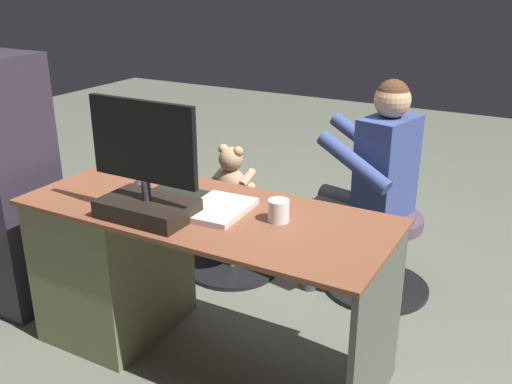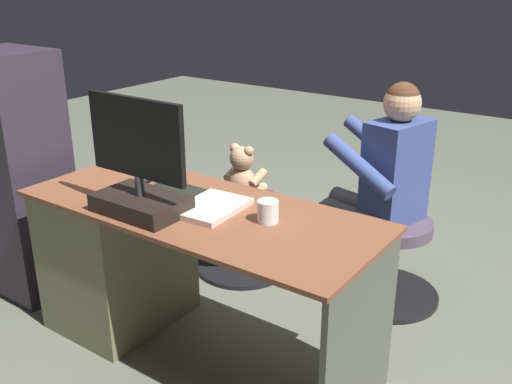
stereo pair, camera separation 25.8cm
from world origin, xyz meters
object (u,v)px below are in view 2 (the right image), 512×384
object	(u,v)px
visitor_chair	(388,255)
computer_mouse	(145,178)
desk	(132,253)
keyboard	(192,195)
tv_remote	(128,192)
person	(379,177)
teddy_bear	(243,174)
monitor	(139,178)
office_chair_teddy	(242,230)
cup	(268,211)

from	to	relation	value
visitor_chair	computer_mouse	bearing A→B (deg)	44.39
desk	keyboard	distance (m)	0.48
tv_remote	person	distance (m)	1.22
teddy_bear	person	bearing A→B (deg)	-167.79
monitor	office_chair_teddy	xyz separation A→B (m)	(0.18, -0.91, -0.62)
keyboard	computer_mouse	size ratio (longest dim) A/B	4.38
keyboard	visitor_chair	distance (m)	1.14
monitor	cup	distance (m)	0.52
desk	computer_mouse	size ratio (longest dim) A/B	16.10
desk	person	world-z (taller)	person
monitor	person	size ratio (longest dim) A/B	0.42
desk	monitor	bearing A→B (deg)	148.12
cup	tv_remote	size ratio (longest dim) A/B	0.58
office_chair_teddy	monitor	bearing A→B (deg)	101.03
keyboard	computer_mouse	world-z (taller)	computer_mouse
keyboard	person	bearing A→B (deg)	-119.83
keyboard	tv_remote	world-z (taller)	keyboard
keyboard	cup	bearing A→B (deg)	176.16
keyboard	computer_mouse	bearing A→B (deg)	-3.28
cup	tv_remote	distance (m)	0.67
monitor	visitor_chair	world-z (taller)	monitor
computer_mouse	desk	bearing A→B (deg)	70.16
desk	office_chair_teddy	xyz separation A→B (m)	(-0.09, -0.75, -0.14)
monitor	cup	world-z (taller)	monitor
office_chair_teddy	desk	bearing A→B (deg)	82.93
computer_mouse	teddy_bear	xyz separation A→B (m)	(-0.06, -0.67, -0.16)
monitor	teddy_bear	bearing A→B (deg)	-79.09
monitor	keyboard	size ratio (longest dim) A/B	1.13
monitor	visitor_chair	xyz separation A→B (m)	(-0.62, -1.10, -0.62)
computer_mouse	person	xyz separation A→B (m)	(-0.78, -0.83, -0.07)
office_chair_teddy	visitor_chair	size ratio (longest dim) A/B	0.96
visitor_chair	person	xyz separation A→B (m)	(0.08, 0.02, 0.42)
monitor	visitor_chair	bearing A→B (deg)	-119.56
desk	cup	xyz separation A→B (m)	(-0.74, -0.04, 0.38)
monitor	computer_mouse	xyz separation A→B (m)	(0.24, -0.25, -0.13)
office_chair_teddy	keyboard	bearing A→B (deg)	109.43
desk	computer_mouse	world-z (taller)	computer_mouse
desk	office_chair_teddy	world-z (taller)	desk
tv_remote	office_chair_teddy	bearing A→B (deg)	-122.11
tv_remote	visitor_chair	size ratio (longest dim) A/B	0.27
cup	tv_remote	xyz separation A→B (m)	(0.66, 0.10, -0.03)
monitor	tv_remote	bearing A→B (deg)	-29.29
desk	teddy_bear	bearing A→B (deg)	-96.97
computer_mouse	visitor_chair	world-z (taller)	computer_mouse
computer_mouse	visitor_chair	bearing A→B (deg)	-135.61
visitor_chair	person	bearing A→B (deg)	13.03
monitor	keyboard	bearing A→B (deg)	-104.26
computer_mouse	person	distance (m)	1.14
desk	keyboard	xyz separation A→B (m)	(-0.33, -0.07, 0.35)
tv_remote	cup	bearing A→B (deg)	157.68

